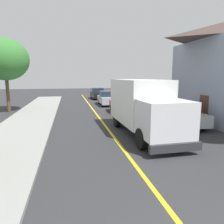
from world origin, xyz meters
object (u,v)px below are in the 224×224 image
at_px(parked_car_near, 123,105).
at_px(box_truck, 143,104).
at_px(parked_van_across, 181,114).
at_px(parked_car_mid, 107,98).
at_px(street_tree_down_block, 5,59).
at_px(parked_car_far, 98,94).

bearing_deg(parked_car_near, box_truck, -95.13).
bearing_deg(parked_van_across, parked_car_near, 115.46).
bearing_deg(parked_van_across, parked_car_mid, 105.08).
xyz_separation_m(parked_car_mid, street_tree_down_block, (-10.16, -3.14, 4.15)).
relative_size(box_truck, parked_car_mid, 1.64).
height_order(parked_car_near, parked_car_far, same).
bearing_deg(parked_van_across, street_tree_down_block, 147.46).
distance_m(box_truck, parked_van_across, 3.78).
height_order(box_truck, parked_car_far, box_truck).
height_order(parked_van_across, street_tree_down_block, street_tree_down_block).
xyz_separation_m(box_truck, parked_van_across, (3.37, 1.41, -0.97)).
relative_size(parked_car_near, parked_car_far, 1.00).
bearing_deg(parked_car_mid, parked_van_across, -74.92).
relative_size(parked_car_mid, parked_van_across, 1.00).
bearing_deg(box_truck, street_tree_down_block, 135.09).
height_order(parked_car_near, parked_car_mid, same).
bearing_deg(parked_car_near, parked_car_mid, 93.93).
height_order(parked_car_mid, parked_car_far, same).
distance_m(parked_car_near, parked_car_far, 13.14).
bearing_deg(parked_car_near, parked_car_far, 92.32).
bearing_deg(parked_car_near, parked_van_across, -64.54).
distance_m(box_truck, parked_car_mid, 13.07).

